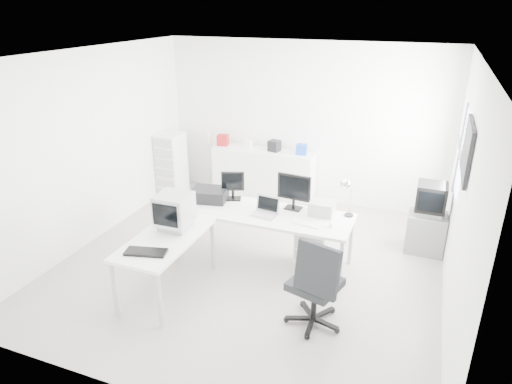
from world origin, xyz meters
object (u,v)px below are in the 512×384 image
at_px(main_desk, 263,237).
at_px(side_desk, 167,264).
at_px(drawer_pedestal, 313,249).
at_px(lcd_monitor_small, 233,186).
at_px(lcd_monitor_large, 294,192).
at_px(filing_cabinet, 172,165).
at_px(inkjet_printer, 209,195).
at_px(tv_cabinet, 426,233).
at_px(laptop, 264,209).
at_px(crt_tv, 431,200).
at_px(laser_printer, 322,208).
at_px(sideboard, 263,174).
at_px(crt_monitor, 174,211).
at_px(office_chair, 315,280).

xyz_separation_m(main_desk, side_desk, (-0.85, -1.10, 0.00)).
bearing_deg(drawer_pedestal, lcd_monitor_small, 170.91).
bearing_deg(lcd_monitor_large, filing_cabinet, 158.62).
height_order(inkjet_printer, tv_cabinet, inkjet_printer).
relative_size(side_desk, drawer_pedestal, 2.33).
bearing_deg(lcd_monitor_large, laptop, -125.33).
xyz_separation_m(main_desk, lcd_monitor_small, (-0.55, 0.25, 0.58)).
relative_size(tv_cabinet, filing_cabinet, 0.49).
bearing_deg(crt_tv, laptop, -149.35).
bearing_deg(side_desk, inkjet_printer, 90.00).
bearing_deg(lcd_monitor_small, tv_cabinet, -1.55).
height_order(main_desk, laser_printer, laser_printer).
xyz_separation_m(drawer_pedestal, lcd_monitor_large, (-0.35, 0.20, 0.69)).
height_order(main_desk, lcd_monitor_small, lcd_monitor_small).
xyz_separation_m(lcd_monitor_large, sideboard, (-1.12, 1.85, -0.53)).
bearing_deg(filing_cabinet, sideboard, 15.96).
bearing_deg(drawer_pedestal, crt_tv, 37.28).
bearing_deg(sideboard, inkjet_printer, -92.35).
distance_m(crt_monitor, office_chair, 1.91).
relative_size(drawer_pedestal, office_chair, 0.53).
relative_size(main_desk, filing_cabinet, 2.04).
distance_m(inkjet_printer, crt_tv, 3.11).
distance_m(lcd_monitor_small, laser_printer, 1.31).
height_order(inkjet_printer, crt_monitor, crt_monitor).
distance_m(laser_printer, office_chair, 1.33).
height_order(side_desk, crt_tv, crt_tv).
distance_m(laser_printer, sideboard, 2.45).
height_order(drawer_pedestal, lcd_monitor_small, lcd_monitor_small).
bearing_deg(laser_printer, laptop, -157.19).
distance_m(lcd_monitor_large, crt_monitor, 1.63).
bearing_deg(main_desk, office_chair, -46.57).
xyz_separation_m(laser_printer, crt_monitor, (-1.60, -1.07, 0.15)).
distance_m(lcd_monitor_small, tv_cabinet, 2.86).
xyz_separation_m(laser_printer, tv_cabinet, (1.35, 0.89, -0.55)).
distance_m(side_desk, lcd_monitor_small, 1.50).
distance_m(inkjet_printer, lcd_monitor_large, 1.22).
bearing_deg(inkjet_printer, laptop, -23.15).
xyz_separation_m(inkjet_printer, crt_tv, (2.95, 1.01, -0.03)).
bearing_deg(side_desk, sideboard, 88.53).
distance_m(main_desk, office_chair, 1.47).
distance_m(inkjet_printer, lcd_monitor_small, 0.35).
bearing_deg(inkjet_printer, crt_tv, 8.34).
relative_size(side_desk, lcd_monitor_small, 3.46).
height_order(laptop, crt_monitor, crt_monitor).
distance_m(laptop, filing_cabinet, 3.02).
height_order(crt_tv, filing_cabinet, filing_cabinet).
bearing_deg(lcd_monitor_small, office_chair, -59.74).
relative_size(inkjet_printer, office_chair, 0.43).
bearing_deg(drawer_pedestal, side_desk, -143.43).
xyz_separation_m(inkjet_printer, office_chair, (1.85, -1.16, -0.27)).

